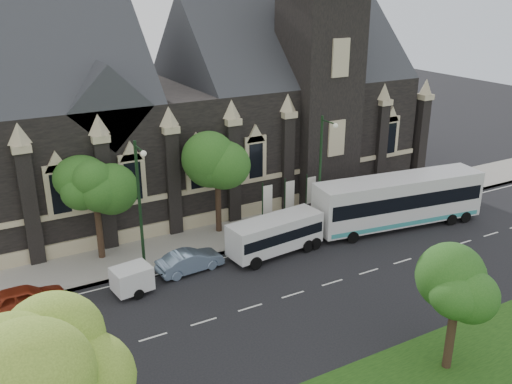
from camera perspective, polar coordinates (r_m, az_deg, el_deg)
ground at (r=33.47m, az=-0.61°, el=-11.80°), size 160.00×160.00×0.00m
sidewalk at (r=40.99m, az=-7.02°, el=-5.40°), size 80.00×5.00×0.15m
museum at (r=48.42m, az=-6.06°, el=8.84°), size 40.00×17.70×29.90m
tree_park_near at (r=19.84m, az=-19.43°, el=-16.24°), size 4.42×4.42×8.56m
tree_park_east at (r=28.37m, az=20.01°, el=-8.76°), size 3.40×3.40×6.28m
tree_walk_right at (r=41.11m, az=-3.88°, el=3.40°), size 4.08×4.08×7.80m
tree_walk_left at (r=38.35m, az=-16.10°, el=1.21°), size 3.91×3.91×7.64m
street_lamp_near at (r=41.67m, az=6.78°, el=2.52°), size 0.36×1.88×9.00m
street_lamp_mid at (r=35.69m, az=-11.80°, el=-0.91°), size 0.36×1.88×9.00m
banner_flag_left at (r=42.17m, az=1.01°, el=-1.05°), size 0.90×0.10×4.00m
banner_flag_center at (r=43.14m, az=3.31°, el=-0.57°), size 0.90×0.10×4.00m
banner_flag_right at (r=44.19m, az=5.50°, el=-0.11°), size 0.90×0.10×4.00m
tour_coach at (r=44.54m, az=14.46°, el=-0.80°), size 14.06×4.76×4.02m
shuttle_bus at (r=38.93m, az=2.02°, el=-4.28°), size 7.17×3.06×2.70m
box_trailer at (r=35.23m, az=-12.64°, el=-8.69°), size 3.38×1.99×1.76m
sedan at (r=37.26m, az=-6.80°, el=-7.05°), size 4.59×1.95×1.47m
car_far_red at (r=35.46m, az=-22.74°, el=-10.10°), size 4.65×1.88×1.58m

